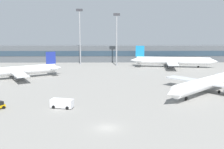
% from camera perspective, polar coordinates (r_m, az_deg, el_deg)
% --- Properties ---
extents(ground_plane, '(400.00, 400.00, 0.00)m').
position_cam_1_polar(ground_plane, '(87.19, -0.95, -1.94)').
color(ground_plane, gray).
extents(terminal_building, '(156.41, 12.13, 9.00)m').
position_cam_1_polar(terminal_building, '(146.50, -0.86, 4.72)').
color(terminal_building, '#4C5156').
rests_on(terminal_building, ground_plane).
extents(airplane_near, '(31.47, 29.37, 9.85)m').
position_cam_1_polar(airplane_near, '(78.27, 20.51, -1.73)').
color(airplane_near, white).
rests_on(airplane_near, ground_plane).
extents(airplane_mid, '(33.86, 24.65, 9.30)m').
position_cam_1_polar(airplane_mid, '(101.25, -21.18, 0.69)').
color(airplane_mid, white).
rests_on(airplane_mid, ground_plane).
extents(airplane_far, '(41.00, 28.84, 10.16)m').
position_cam_1_polar(airplane_far, '(126.37, 13.42, 2.95)').
color(airplane_far, white).
rests_on(airplane_far, ground_plane).
extents(service_van_white, '(5.53, 3.26, 2.08)m').
position_cam_1_polar(service_van_white, '(61.27, -11.01, -6.26)').
color(service_van_white, white).
rests_on(service_van_white, ground_plane).
extents(floodlight_tower_west, '(3.20, 0.80, 25.65)m').
position_cam_1_polar(floodlight_tower_west, '(128.24, 1.03, 8.59)').
color(floodlight_tower_west, gray).
rests_on(floodlight_tower_west, ground_plane).
extents(floodlight_tower_east, '(3.20, 0.80, 27.99)m').
position_cam_1_polar(floodlight_tower_east, '(132.67, -7.13, 9.08)').
color(floodlight_tower_east, gray).
rests_on(floodlight_tower_east, ground_plane).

